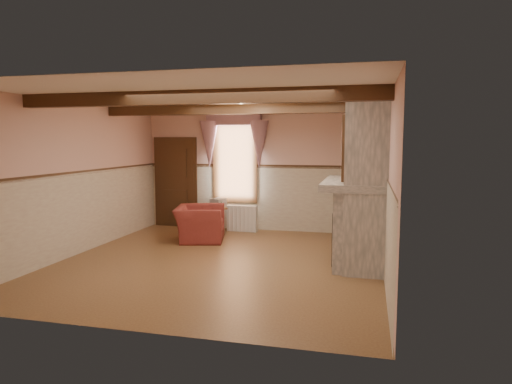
% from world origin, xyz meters
% --- Properties ---
extents(floor, '(5.50, 6.00, 0.01)m').
position_xyz_m(floor, '(0.00, 0.00, 0.00)').
color(floor, brown).
rests_on(floor, ground).
extents(ceiling, '(5.50, 6.00, 0.01)m').
position_xyz_m(ceiling, '(0.00, 0.00, 2.80)').
color(ceiling, silver).
rests_on(ceiling, wall_back).
extents(wall_back, '(5.50, 0.02, 2.80)m').
position_xyz_m(wall_back, '(0.00, 3.00, 1.40)').
color(wall_back, '#D9A696').
rests_on(wall_back, floor).
extents(wall_front, '(5.50, 0.02, 2.80)m').
position_xyz_m(wall_front, '(0.00, -3.00, 1.40)').
color(wall_front, '#D9A696').
rests_on(wall_front, floor).
extents(wall_left, '(0.02, 6.00, 2.80)m').
position_xyz_m(wall_left, '(-2.75, 0.00, 1.40)').
color(wall_left, '#D9A696').
rests_on(wall_left, floor).
extents(wall_right, '(0.02, 6.00, 2.80)m').
position_xyz_m(wall_right, '(2.75, 0.00, 1.40)').
color(wall_right, '#D9A696').
rests_on(wall_right, floor).
extents(wainscot, '(5.50, 6.00, 1.50)m').
position_xyz_m(wainscot, '(0.00, 0.00, 0.75)').
color(wainscot, beige).
rests_on(wainscot, floor).
extents(chair_rail, '(5.50, 6.00, 0.08)m').
position_xyz_m(chair_rail, '(0.00, 0.00, 1.50)').
color(chair_rail, black).
rests_on(chair_rail, wainscot).
extents(firebox, '(0.20, 0.95, 0.90)m').
position_xyz_m(firebox, '(2.00, 0.60, 0.45)').
color(firebox, black).
rests_on(firebox, floor).
extents(armchair, '(1.21, 1.31, 0.72)m').
position_xyz_m(armchair, '(-0.96, 1.55, 0.36)').
color(armchair, maroon).
rests_on(armchair, floor).
extents(side_table, '(0.54, 0.54, 0.55)m').
position_xyz_m(side_table, '(-0.91, 2.70, 0.28)').
color(side_table, brown).
rests_on(side_table, floor).
extents(book_stack, '(0.35, 0.39, 0.20)m').
position_xyz_m(book_stack, '(-0.93, 2.68, 0.65)').
color(book_stack, '#B7AD8C').
rests_on(book_stack, side_table).
extents(radiator, '(0.70, 0.19, 0.60)m').
position_xyz_m(radiator, '(-0.35, 2.70, 0.30)').
color(radiator, silver).
rests_on(radiator, floor).
extents(bowl, '(0.32, 0.32, 0.08)m').
position_xyz_m(bowl, '(2.24, 0.81, 1.46)').
color(bowl, brown).
rests_on(bowl, mantel).
extents(mantel_clock, '(0.14, 0.24, 0.20)m').
position_xyz_m(mantel_clock, '(2.24, 1.21, 1.52)').
color(mantel_clock, '#311D0D').
rests_on(mantel_clock, mantel).
extents(oil_lamp, '(0.11, 0.11, 0.28)m').
position_xyz_m(oil_lamp, '(2.24, 1.17, 1.56)').
color(oil_lamp, gold).
rests_on(oil_lamp, mantel).
extents(candle_red, '(0.06, 0.06, 0.16)m').
position_xyz_m(candle_red, '(2.24, 0.24, 1.50)').
color(candle_red, '#AB1524').
rests_on(candle_red, mantel).
extents(jar_yellow, '(0.06, 0.06, 0.12)m').
position_xyz_m(jar_yellow, '(2.24, 0.11, 1.48)').
color(jar_yellow, yellow).
rests_on(jar_yellow, mantel).
extents(fireplace, '(0.85, 2.00, 2.80)m').
position_xyz_m(fireplace, '(2.42, 0.60, 1.40)').
color(fireplace, gray).
rests_on(fireplace, floor).
extents(mantel, '(1.05, 2.05, 0.12)m').
position_xyz_m(mantel, '(2.24, 0.60, 1.36)').
color(mantel, gray).
rests_on(mantel, fireplace).
extents(overmantel_mirror, '(0.06, 1.44, 1.04)m').
position_xyz_m(overmantel_mirror, '(2.06, 0.60, 1.97)').
color(overmantel_mirror, silver).
rests_on(overmantel_mirror, fireplace).
extents(door, '(1.10, 0.10, 2.10)m').
position_xyz_m(door, '(-2.10, 2.94, 1.05)').
color(door, black).
rests_on(door, floor).
extents(window, '(1.06, 0.08, 2.02)m').
position_xyz_m(window, '(-0.60, 2.97, 1.65)').
color(window, white).
rests_on(window, wall_back).
extents(window_drapes, '(1.30, 0.14, 1.40)m').
position_xyz_m(window_drapes, '(-0.60, 2.88, 2.25)').
color(window_drapes, gray).
rests_on(window_drapes, wall_back).
extents(ceiling_beam_front, '(5.50, 0.18, 0.20)m').
position_xyz_m(ceiling_beam_front, '(0.00, -1.20, 2.70)').
color(ceiling_beam_front, black).
rests_on(ceiling_beam_front, ceiling).
extents(ceiling_beam_back, '(5.50, 0.18, 0.20)m').
position_xyz_m(ceiling_beam_back, '(0.00, 1.20, 2.70)').
color(ceiling_beam_back, black).
rests_on(ceiling_beam_back, ceiling).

